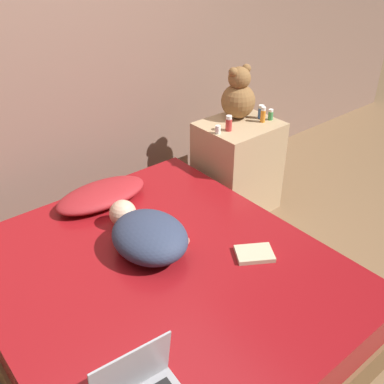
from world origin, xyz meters
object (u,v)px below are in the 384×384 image
at_px(person_lying, 147,234).
at_px(book, 254,254).
at_px(bottle_green, 271,115).
at_px(pillow, 102,195).
at_px(bottle_orange, 263,115).
at_px(bottle_white, 218,130).
at_px(bottle_blue, 261,112).
at_px(teddy_bear, 238,96).
at_px(bottle_red, 229,123).

distance_m(person_lying, book, 0.56).
bearing_deg(bottle_green, person_lying, -165.13).
relative_size(person_lying, bottle_green, 7.80).
xyz_separation_m(pillow, bottle_orange, (1.19, -0.20, 0.27)).
bearing_deg(person_lying, bottle_orange, 19.68).
height_order(bottle_green, bottle_white, bottle_green).
distance_m(person_lying, bottle_white, 0.97).
xyz_separation_m(pillow, bottle_white, (0.82, -0.14, 0.25)).
height_order(person_lying, bottle_blue, bottle_blue).
bearing_deg(teddy_bear, bottle_green, -50.86).
bearing_deg(bottle_green, teddy_bear, 129.14).
distance_m(pillow, teddy_bear, 1.17).
bearing_deg(bottle_green, bottle_orange, 174.35).
bearing_deg(book, bottle_green, 39.33).
xyz_separation_m(teddy_bear, bottle_blue, (0.11, -0.12, -0.11)).
relative_size(person_lying, bottle_white, 10.64).
relative_size(bottle_green, book, 0.33).
bearing_deg(bottle_red, teddy_bear, 31.84).
xyz_separation_m(bottle_green, bottle_orange, (-0.07, 0.01, 0.02)).
relative_size(teddy_bear, bottle_white, 6.50).
distance_m(bottle_green, book, 1.21).
xyz_separation_m(bottle_blue, book, (-0.88, -0.81, -0.30)).
xyz_separation_m(pillow, person_lying, (-0.04, -0.55, 0.04)).
xyz_separation_m(person_lying, bottle_red, (0.94, 0.40, 0.23)).
bearing_deg(bottle_orange, teddy_bear, 113.29).
relative_size(teddy_bear, bottle_red, 3.49).
distance_m(teddy_bear, bottle_blue, 0.20).
distance_m(teddy_bear, book, 1.27).
bearing_deg(bottle_white, teddy_bear, 22.01).
height_order(bottle_blue, book, bottle_blue).
bearing_deg(teddy_bear, pillow, 178.86).
distance_m(person_lying, bottle_red, 1.05).
bearing_deg(person_lying, teddy_bear, 28.19).
bearing_deg(pillow, bottle_orange, -9.36).
bearing_deg(bottle_blue, person_lying, -162.21).
relative_size(bottle_blue, book, 0.41).
distance_m(bottle_green, bottle_orange, 0.07).
relative_size(bottle_red, bottle_orange, 0.96).
relative_size(bottle_white, book, 0.24).
relative_size(teddy_bear, book, 1.57).
height_order(bottle_red, book, bottle_red).
distance_m(pillow, person_lying, 0.55).
relative_size(bottle_red, bottle_green, 1.37).
height_order(person_lying, bottle_white, bottle_white).
bearing_deg(book, bottle_white, 59.91).
xyz_separation_m(bottle_green, bottle_white, (-0.44, 0.06, -0.01)).
bearing_deg(bottle_orange, bottle_red, 171.15).
distance_m(bottle_white, bottle_blue, 0.41).
xyz_separation_m(person_lying, bottle_white, (0.85, 0.41, 0.21)).
height_order(teddy_bear, bottle_orange, teddy_bear).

